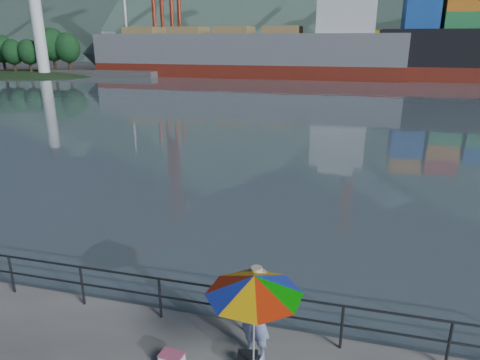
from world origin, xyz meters
name	(u,v)px	position (x,y,z in m)	size (l,w,h in m)	color
harbor_water	(340,61)	(0.00, 130.00, 0.00)	(500.00, 280.00, 0.00)	#4D5E68
far_dock	(381,69)	(10.00, 93.00, 0.00)	(200.00, 40.00, 0.40)	#514F4C
guardrail	(120,291)	(0.00, 1.70, 0.52)	(22.00, 0.06, 1.03)	#2D3033
lighthouse_islet	(21,73)	(-54.97, 61.99, 0.26)	(48.00, 26.40, 19.20)	#263F1E
fisherman	(256,317)	(3.37, 0.99, 0.94)	(0.68, 0.45, 1.88)	navy
beach_umbrella	(254,285)	(3.44, 0.49, 1.97)	(2.18, 2.18, 2.15)	white
fishing_rod	(258,324)	(3.20, 2.01, 0.00)	(0.02, 0.02, 2.29)	black
bulk_carrier	(255,51)	(-12.47, 69.81, 4.10)	(53.47, 9.25, 14.50)	maroon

